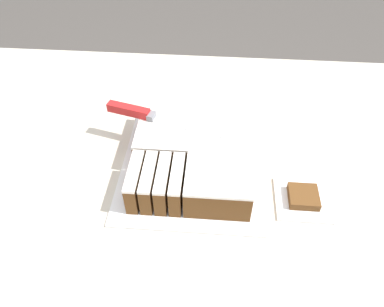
# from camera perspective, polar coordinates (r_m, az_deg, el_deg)

# --- Properties ---
(countertop) EXTENTS (1.40, 1.10, 0.90)m
(countertop) POSITION_cam_1_polar(r_m,az_deg,el_deg) (1.27, -3.35, -16.70)
(countertop) COLOR beige
(countertop) RESTS_ON ground_plane
(cake_board) EXTENTS (0.34, 0.38, 0.01)m
(cake_board) POSITION_cam_1_polar(r_m,az_deg,el_deg) (0.91, 0.00, -1.86)
(cake_board) COLOR white
(cake_board) RESTS_ON countertop
(cake) EXTENTS (0.27, 0.32, 0.08)m
(cake) POSITION_cam_1_polar(r_m,az_deg,el_deg) (0.89, 0.24, 0.17)
(cake) COLOR brown
(cake) RESTS_ON cake_board
(knife) EXTENTS (0.30, 0.10, 0.02)m
(knife) POSITION_cam_1_polar(r_m,az_deg,el_deg) (0.93, -7.79, 6.07)
(knife) COLOR silver
(knife) RESTS_ON cake
(paper_napkin) EXTENTS (0.12, 0.12, 0.01)m
(paper_napkin) POSITION_cam_1_polar(r_m,az_deg,el_deg) (0.88, 16.46, -6.83)
(paper_napkin) COLOR white
(paper_napkin) RESTS_ON countertop
(brownie) EXTENTS (0.07, 0.07, 0.02)m
(brownie) POSITION_cam_1_polar(r_m,az_deg,el_deg) (0.87, 16.62, -6.30)
(brownie) COLOR brown
(brownie) RESTS_ON paper_napkin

